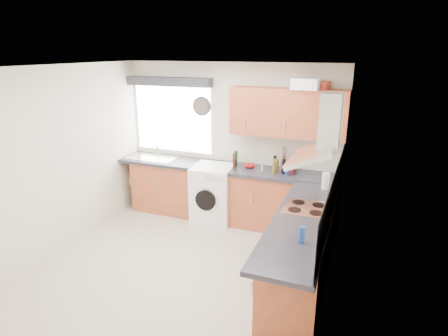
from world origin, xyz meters
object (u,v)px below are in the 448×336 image
at_px(oven, 304,245).
at_px(extractor_hood, 321,137).
at_px(upper_cabinets, 288,113).
at_px(washing_machine, 213,193).

height_order(oven, extractor_hood, extractor_hood).
height_order(oven, upper_cabinets, upper_cabinets).
bearing_deg(upper_cabinets, washing_machine, -168.44).
bearing_deg(washing_machine, extractor_hood, -36.45).
bearing_deg(washing_machine, oven, -37.98).
bearing_deg(upper_cabinets, extractor_hood, -63.87).
bearing_deg(extractor_hood, washing_machine, 147.85).
xyz_separation_m(oven, upper_cabinets, (-0.55, 1.32, 1.38)).
height_order(oven, washing_machine, washing_machine).
xyz_separation_m(oven, washing_machine, (-1.65, 1.10, 0.03)).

